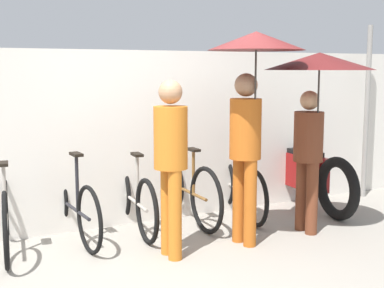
{
  "coord_description": "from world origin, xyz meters",
  "views": [
    {
      "loc": [
        -2.1,
        -3.88,
        1.8
      ],
      "look_at": [
        0.51,
        1.13,
        1.0
      ],
      "focal_mm": 50.0,
      "sensor_mm": 36.0,
      "label": 1
    }
  ],
  "objects_px": {
    "parked_bicycle_0": "(6,214)",
    "parked_bicycle_4": "(238,187)",
    "pedestrian_center": "(252,83)",
    "pedestrian_leading": "(171,155)",
    "parked_bicycle_1": "(72,205)",
    "pedestrian_trailing": "(316,87)",
    "parked_bicycle_2": "(133,198)",
    "motorcycle": "(304,175)",
    "parked_bicycle_3": "(187,190)"
  },
  "relations": [
    {
      "from": "parked_bicycle_2",
      "to": "pedestrian_trailing",
      "type": "relative_size",
      "value": 0.85
    },
    {
      "from": "parked_bicycle_0",
      "to": "parked_bicycle_1",
      "type": "xyz_separation_m",
      "value": [
        0.68,
        0.08,
        -0.01
      ]
    },
    {
      "from": "parked_bicycle_4",
      "to": "pedestrian_trailing",
      "type": "distance_m",
      "value": 1.64
    },
    {
      "from": "parked_bicycle_2",
      "to": "pedestrian_trailing",
      "type": "bearing_deg",
      "value": -117.26
    },
    {
      "from": "pedestrian_leading",
      "to": "motorcycle",
      "type": "distance_m",
      "value": 2.61
    },
    {
      "from": "pedestrian_center",
      "to": "motorcycle",
      "type": "height_order",
      "value": "pedestrian_center"
    },
    {
      "from": "parked_bicycle_3",
      "to": "pedestrian_trailing",
      "type": "xyz_separation_m",
      "value": [
        0.99,
        -1.06,
        1.22
      ]
    },
    {
      "from": "pedestrian_leading",
      "to": "pedestrian_trailing",
      "type": "bearing_deg",
      "value": 179.04
    },
    {
      "from": "parked_bicycle_3",
      "to": "parked_bicycle_4",
      "type": "xyz_separation_m",
      "value": [
        0.68,
        -0.05,
        -0.03
      ]
    },
    {
      "from": "pedestrian_leading",
      "to": "pedestrian_trailing",
      "type": "distance_m",
      "value": 1.77
    },
    {
      "from": "pedestrian_leading",
      "to": "motorcycle",
      "type": "xyz_separation_m",
      "value": [
        2.37,
        0.92,
        -0.58
      ]
    },
    {
      "from": "parked_bicycle_3",
      "to": "motorcycle",
      "type": "height_order",
      "value": "parked_bicycle_3"
    },
    {
      "from": "pedestrian_center",
      "to": "motorcycle",
      "type": "distance_m",
      "value": 2.21
    },
    {
      "from": "parked_bicycle_1",
      "to": "parked_bicycle_3",
      "type": "relative_size",
      "value": 1.01
    },
    {
      "from": "motorcycle",
      "to": "pedestrian_trailing",
      "type": "bearing_deg",
      "value": 150.45
    },
    {
      "from": "parked_bicycle_1",
      "to": "parked_bicycle_4",
      "type": "height_order",
      "value": "parked_bicycle_1"
    },
    {
      "from": "parked_bicycle_0",
      "to": "parked_bicycle_2",
      "type": "xyz_separation_m",
      "value": [
        1.36,
        0.06,
        -0.02
      ]
    },
    {
      "from": "parked_bicycle_1",
      "to": "parked_bicycle_2",
      "type": "bearing_deg",
      "value": -93.98
    },
    {
      "from": "parked_bicycle_4",
      "to": "motorcycle",
      "type": "relative_size",
      "value": 0.75
    },
    {
      "from": "parked_bicycle_4",
      "to": "pedestrian_leading",
      "type": "height_order",
      "value": "pedestrian_leading"
    },
    {
      "from": "parked_bicycle_0",
      "to": "pedestrian_trailing",
      "type": "xyz_separation_m",
      "value": [
        3.04,
        -0.98,
        1.23
      ]
    },
    {
      "from": "parked_bicycle_0",
      "to": "parked_bicycle_4",
      "type": "distance_m",
      "value": 2.73
    },
    {
      "from": "parked_bicycle_1",
      "to": "parked_bicycle_3",
      "type": "distance_m",
      "value": 1.37
    },
    {
      "from": "parked_bicycle_0",
      "to": "parked_bicycle_2",
      "type": "relative_size",
      "value": 1.02
    },
    {
      "from": "parked_bicycle_4",
      "to": "pedestrian_center",
      "type": "bearing_deg",
      "value": 162.93
    },
    {
      "from": "pedestrian_center",
      "to": "pedestrian_trailing",
      "type": "bearing_deg",
      "value": 173.26
    },
    {
      "from": "parked_bicycle_2",
      "to": "pedestrian_leading",
      "type": "xyz_separation_m",
      "value": [
        0.01,
        -0.97,
        0.63
      ]
    },
    {
      "from": "parked_bicycle_0",
      "to": "pedestrian_leading",
      "type": "relative_size",
      "value": 1.0
    },
    {
      "from": "parked_bicycle_1",
      "to": "parked_bicycle_4",
      "type": "distance_m",
      "value": 2.05
    },
    {
      "from": "motorcycle",
      "to": "pedestrian_leading",
      "type": "bearing_deg",
      "value": 116.95
    },
    {
      "from": "parked_bicycle_3",
      "to": "pedestrian_center",
      "type": "height_order",
      "value": "pedestrian_center"
    },
    {
      "from": "parked_bicycle_2",
      "to": "pedestrian_center",
      "type": "xyz_separation_m",
      "value": [
        0.85,
        -1.06,
        1.29
      ]
    },
    {
      "from": "parked_bicycle_2",
      "to": "pedestrian_center",
      "type": "bearing_deg",
      "value": -136.2
    },
    {
      "from": "pedestrian_leading",
      "to": "pedestrian_center",
      "type": "relative_size",
      "value": 0.79
    },
    {
      "from": "parked_bicycle_1",
      "to": "pedestrian_center",
      "type": "xyz_separation_m",
      "value": [
        1.54,
        -1.07,
        1.29
      ]
    },
    {
      "from": "parked_bicycle_3",
      "to": "pedestrian_trailing",
      "type": "distance_m",
      "value": 1.9
    },
    {
      "from": "parked_bicycle_0",
      "to": "parked_bicycle_1",
      "type": "distance_m",
      "value": 0.69
    },
    {
      "from": "pedestrian_leading",
      "to": "pedestrian_center",
      "type": "distance_m",
      "value": 1.07
    },
    {
      "from": "parked_bicycle_3",
      "to": "motorcycle",
      "type": "xyz_separation_m",
      "value": [
        1.7,
        -0.06,
        0.03
      ]
    },
    {
      "from": "pedestrian_center",
      "to": "parked_bicycle_3",
      "type": "bearing_deg",
      "value": -88.03
    },
    {
      "from": "parked_bicycle_3",
      "to": "parked_bicycle_4",
      "type": "distance_m",
      "value": 0.69
    },
    {
      "from": "parked_bicycle_2",
      "to": "parked_bicycle_0",
      "type": "bearing_deg",
      "value": 97.54
    },
    {
      "from": "pedestrian_trailing",
      "to": "parked_bicycle_0",
      "type": "bearing_deg",
      "value": -17.33
    },
    {
      "from": "pedestrian_leading",
      "to": "pedestrian_center",
      "type": "xyz_separation_m",
      "value": [
        0.84,
        -0.09,
        0.66
      ]
    },
    {
      "from": "parked_bicycle_2",
      "to": "motorcycle",
      "type": "xyz_separation_m",
      "value": [
        2.38,
        -0.05,
        0.06
      ]
    },
    {
      "from": "pedestrian_trailing",
      "to": "pedestrian_leading",
      "type": "bearing_deg",
      "value": -2.13
    },
    {
      "from": "parked_bicycle_2",
      "to": "parked_bicycle_4",
      "type": "xyz_separation_m",
      "value": [
        1.37,
        -0.04,
        -0.01
      ]
    },
    {
      "from": "parked_bicycle_3",
      "to": "parked_bicycle_2",
      "type": "bearing_deg",
      "value": 92.71
    },
    {
      "from": "parked_bicycle_3",
      "to": "pedestrian_trailing",
      "type": "bearing_deg",
      "value": -135.61
    },
    {
      "from": "parked_bicycle_1",
      "to": "pedestrian_leading",
      "type": "height_order",
      "value": "pedestrian_leading"
    }
  ]
}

